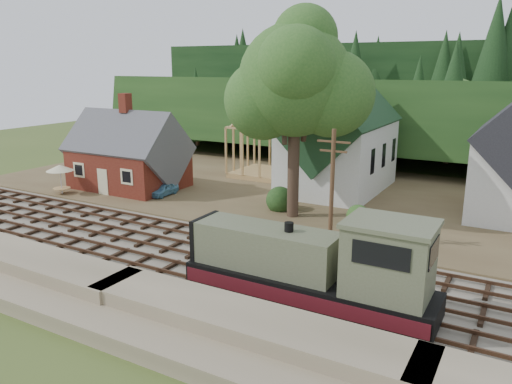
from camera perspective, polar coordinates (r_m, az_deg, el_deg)
The scene contains 16 objects.
ground at distance 32.49m, azimuth -6.71°, elevation -7.23°, with size 140.00×140.00×0.00m, color #384C1E.
embankment at distance 26.74m, azimuth -17.73°, elevation -12.79°, with size 64.00×5.00×1.60m, color #7F7259.
railroad_bed at distance 32.46m, azimuth -6.72°, elevation -7.09°, with size 64.00×11.00×0.16m, color #726B5B.
village_flat at distance 47.44m, azimuth 6.14°, elevation -0.07°, with size 64.00×26.00×0.30m, color brown.
hillside at distance 69.71m, azimuth 14.04°, elevation 4.09°, with size 70.00×28.00×8.00m, color #1E3F19.
ridge at distance 85.07m, azimuth 16.98°, elevation 5.69°, with size 80.00×20.00×12.00m, color black.
depot at distance 49.77m, azimuth -14.34°, elevation 3.86°, with size 10.80×7.41×9.00m.
church at distance 47.27m, azimuth 9.36°, elevation 5.99°, with size 8.40×15.17×13.00m.
timber_frame at distance 52.85m, azimuth 1.98°, elevation 4.95°, with size 8.20×6.20×6.99m.
lattice_tower at distance 57.56m, azimuth 4.86°, elevation 12.45°, with size 3.20×3.20×12.12m.
big_tree at distance 37.88m, azimuth 4.75°, elevation 11.76°, with size 10.90×8.40×14.70m.
telegraph_pole_near at distance 32.39m, azimuth 8.67°, elevation 0.53°, with size 2.20×0.28×8.00m.
locomotive at distance 24.91m, azimuth 6.92°, elevation -8.66°, with size 12.54×3.13×5.00m.
car_blue at distance 46.23m, azimuth -10.51°, elevation 0.30°, with size 1.33×3.31×1.13m, color #599ABE.
car_green at distance 58.17m, azimuth -18.56°, elevation 2.74°, with size 1.35×3.87×1.28m, color #98B87F.
patio_set at distance 49.12m, azimuth -21.51°, elevation 2.44°, with size 2.44×2.44×2.71m.
Camera 1 is at (18.02, -24.28, 11.89)m, focal length 35.00 mm.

